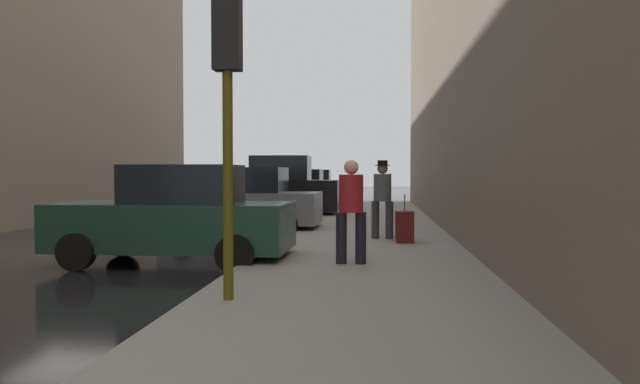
# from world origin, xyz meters

# --- Properties ---
(ground_plane) EXTENTS (120.00, 120.00, 0.00)m
(ground_plane) POSITION_xyz_m (0.00, 0.00, 0.00)
(ground_plane) COLOR black
(sidewalk) EXTENTS (4.00, 40.00, 0.15)m
(sidewalk) POSITION_xyz_m (6.00, 0.00, 0.07)
(sidewalk) COLOR gray
(sidewalk) RESTS_ON ground_plane
(parked_dark_green_sedan) EXTENTS (4.23, 2.12, 1.79)m
(parked_dark_green_sedan) POSITION_xyz_m (2.65, -1.59, 0.85)
(parked_dark_green_sedan) COLOR #193828
(parked_dark_green_sedan) RESTS_ON ground_plane
(parked_gray_coupe) EXTENTS (4.26, 2.17, 1.79)m
(parked_gray_coupe) POSITION_xyz_m (2.65, 4.24, 0.85)
(parked_gray_coupe) COLOR slate
(parked_gray_coupe) RESTS_ON ground_plane
(parked_black_suv) EXTENTS (4.61, 2.08, 2.25)m
(parked_black_suv) POSITION_xyz_m (2.65, 9.88, 1.03)
(parked_black_suv) COLOR black
(parked_black_suv) RESTS_ON ground_plane
(parked_red_hatchback) EXTENTS (4.25, 2.16, 1.79)m
(parked_red_hatchback) POSITION_xyz_m (2.65, 15.93, 0.85)
(parked_red_hatchback) COLOR #B2191E
(parked_red_hatchback) RESTS_ON ground_plane
(parked_silver_sedan) EXTENTS (4.23, 2.11, 1.79)m
(parked_silver_sedan) POSITION_xyz_m (2.65, 21.06, 0.85)
(parked_silver_sedan) COLOR #B7BABF
(parked_silver_sedan) RESTS_ON ground_plane
(fire_hydrant) EXTENTS (0.42, 0.22, 0.70)m
(fire_hydrant) POSITION_xyz_m (4.45, 5.65, 0.50)
(fire_hydrant) COLOR red
(fire_hydrant) RESTS_ON sidewalk
(traffic_light) EXTENTS (0.32, 0.32, 3.60)m
(traffic_light) POSITION_xyz_m (4.50, -5.28, 2.76)
(traffic_light) COLOR #514C0F
(traffic_light) RESTS_ON sidewalk
(pedestrian_with_beanie) EXTENTS (0.52, 0.46, 1.78)m
(pedestrian_with_beanie) POSITION_xyz_m (6.39, 1.66, 1.14)
(pedestrian_with_beanie) COLOR #333338
(pedestrian_with_beanie) RESTS_ON sidewalk
(pedestrian_in_red_jacket) EXTENTS (0.52, 0.44, 1.71)m
(pedestrian_in_red_jacket) POSITION_xyz_m (5.83, -2.27, 1.10)
(pedestrian_in_red_jacket) COLOR black
(pedestrian_in_red_jacket) RESTS_ON sidewalk
(rolling_suitcase) EXTENTS (0.39, 0.58, 1.04)m
(rolling_suitcase) POSITION_xyz_m (6.85, 0.99, 0.49)
(rolling_suitcase) COLOR #591414
(rolling_suitcase) RESTS_ON sidewalk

